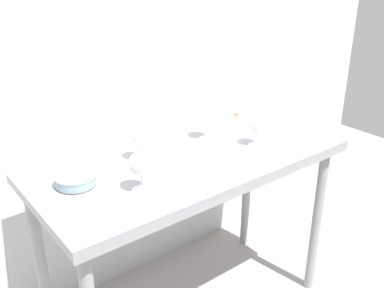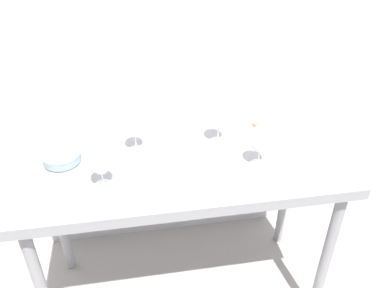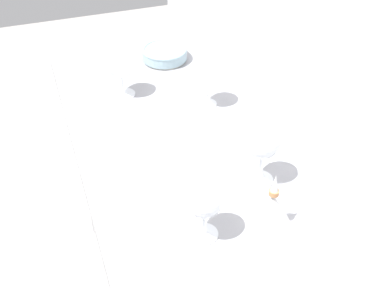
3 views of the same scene
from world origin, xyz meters
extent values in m
cube|color=gray|center=(0.00, 0.00, 0.88)|extent=(1.40, 0.64, 0.04)
cube|color=gray|center=(0.00, -0.33, 0.88)|extent=(1.40, 0.01, 0.05)
cylinder|color=gray|center=(-0.64, -0.26, 0.43)|extent=(0.05, 0.05, 0.86)
cylinder|color=gray|center=(-0.64, 0.26, 0.43)|extent=(0.05, 0.05, 0.86)
cylinder|color=white|center=(0.18, 0.10, 0.90)|extent=(0.07, 0.07, 0.00)
cylinder|color=white|center=(0.18, 0.10, 0.95)|extent=(0.01, 0.01, 0.09)
sphere|color=white|center=(0.18, 0.10, 1.03)|extent=(0.09, 0.09, 0.09)
cylinder|color=maroon|center=(0.18, 0.10, 1.01)|extent=(0.06, 0.06, 0.02)
cylinder|color=white|center=(0.31, -0.10, 0.90)|extent=(0.07, 0.07, 0.00)
cylinder|color=white|center=(0.31, -0.10, 0.94)|extent=(0.01, 0.01, 0.07)
sphere|color=white|center=(0.31, -0.10, 1.01)|extent=(0.09, 0.09, 0.09)
cylinder|color=#5C1115|center=(0.31, -0.10, 1.00)|extent=(0.06, 0.06, 0.02)
cylinder|color=white|center=(-0.20, 0.10, 0.90)|extent=(0.06, 0.06, 0.00)
cylinder|color=white|center=(-0.20, 0.10, 0.94)|extent=(0.01, 0.01, 0.08)
sphere|color=white|center=(-0.20, 0.10, 1.02)|extent=(0.08, 0.08, 0.08)
cylinder|color=maroon|center=(-0.20, 0.10, 1.00)|extent=(0.06, 0.06, 0.03)
cylinder|color=white|center=(-0.34, -0.14, 0.90)|extent=(0.07, 0.07, 0.00)
cylinder|color=white|center=(-0.34, -0.14, 0.94)|extent=(0.01, 0.01, 0.07)
sphere|color=white|center=(-0.34, -0.14, 1.01)|extent=(0.09, 0.09, 0.09)
cylinder|color=maroon|center=(-0.34, -0.14, 1.00)|extent=(0.06, 0.06, 0.03)
cube|color=white|center=(0.00, 0.17, 0.90)|extent=(0.15, 0.25, 0.00)
cube|color=white|center=(-0.13, -0.09, 0.90)|extent=(0.21, 0.30, 0.00)
cylinder|color=beige|center=(-0.51, 0.05, 0.90)|extent=(0.15, 0.15, 0.01)
cylinder|color=#8CA8B2|center=(-0.51, 0.05, 0.92)|extent=(0.16, 0.16, 0.04)
torus|color=#8CA8B2|center=(-0.51, 0.05, 0.94)|extent=(0.16, 0.16, 0.01)
cone|color=silver|center=(0.34, 0.06, 0.95)|extent=(0.11, 0.11, 0.10)
cylinder|color=#C17F4C|center=(0.34, 0.06, 1.00)|extent=(0.02, 0.02, 0.01)
cone|color=silver|center=(0.34, 0.06, 1.03)|extent=(0.02, 0.02, 0.04)
camera|label=1|loc=(-1.07, -1.39, 1.71)|focal=40.77mm
camera|label=2|loc=(-0.19, -1.39, 1.91)|focal=36.97mm
camera|label=3|loc=(1.10, -0.39, 1.82)|focal=49.39mm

